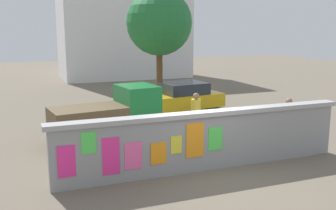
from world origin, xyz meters
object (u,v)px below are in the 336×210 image
object	(u,v)px
auto_rickshaw_truck	(111,115)
person_bystander	(288,117)
bicycle_near	(205,141)
car_parked	(181,97)
person_walking	(196,111)
motorcycle	(249,121)
tree_roadside	(159,23)

from	to	relation	value
auto_rickshaw_truck	person_bystander	bearing A→B (deg)	-28.45
bicycle_near	person_bystander	distance (m)	2.82
car_parked	person_walking	size ratio (longest dim) A/B	2.45
auto_rickshaw_truck	bicycle_near	xyz separation A→B (m)	(2.44, -2.30, -0.54)
auto_rickshaw_truck	person_walking	distance (m)	2.92
car_parked	motorcycle	size ratio (longest dim) A/B	2.11
bicycle_near	motorcycle	bearing A→B (deg)	29.28
person_bystander	tree_roadside	xyz separation A→B (m)	(-1.09, 9.06, 3.07)
car_parked	bicycle_near	xyz separation A→B (m)	(-1.50, -5.47, -0.37)
car_parked	motorcycle	xyz separation A→B (m)	(0.94, -4.10, -0.27)
person_bystander	tree_roadside	world-z (taller)	tree_roadside
auto_rickshaw_truck	bicycle_near	bearing A→B (deg)	-43.26
tree_roadside	motorcycle	bearing A→B (deg)	-83.45
motorcycle	tree_roadside	bearing A→B (deg)	96.55
auto_rickshaw_truck	bicycle_near	size ratio (longest dim) A/B	2.28
car_parked	person_bystander	distance (m)	6.09
person_walking	tree_roadside	size ratio (longest dim) A/B	0.28
motorcycle	tree_roadside	distance (m)	8.09
auto_rickshaw_truck	car_parked	bearing A→B (deg)	38.84
motorcycle	auto_rickshaw_truck	bearing A→B (deg)	169.22
car_parked	person_bystander	world-z (taller)	person_bystander
auto_rickshaw_truck	motorcycle	xyz separation A→B (m)	(4.88, -0.93, -0.44)
person_walking	person_bystander	world-z (taller)	same
auto_rickshaw_truck	car_parked	distance (m)	5.06
tree_roadside	person_walking	bearing A→B (deg)	-99.97
car_parked	person_bystander	bearing A→B (deg)	-78.61
auto_rickshaw_truck	motorcycle	size ratio (longest dim) A/B	2.01
auto_rickshaw_truck	person_bystander	size ratio (longest dim) A/B	2.33
person_walking	person_bystander	bearing A→B (deg)	-40.29
bicycle_near	tree_roadside	size ratio (longest dim) A/B	0.29
person_walking	person_bystander	size ratio (longest dim) A/B	1.00
motorcycle	person_walking	bearing A→B (deg)	176.66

